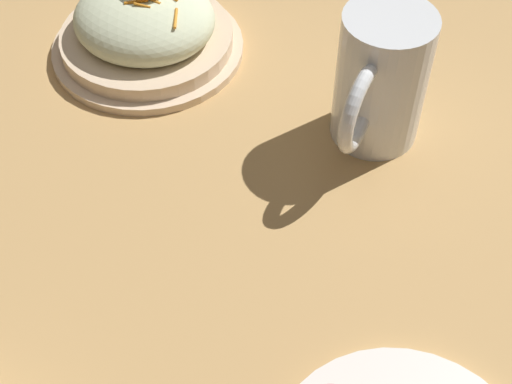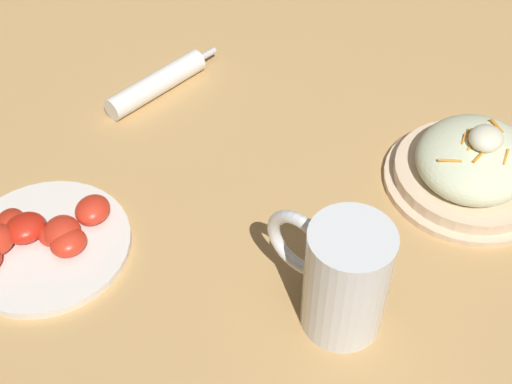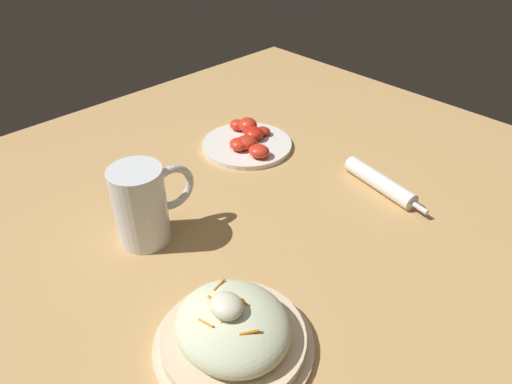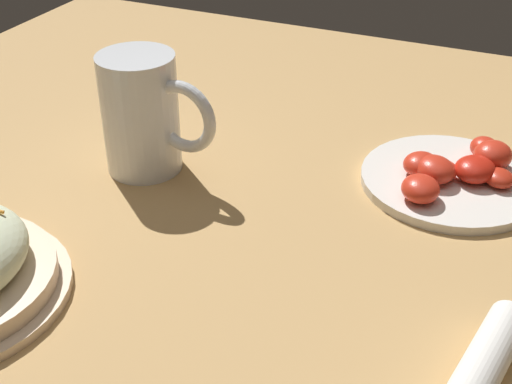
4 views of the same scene
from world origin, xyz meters
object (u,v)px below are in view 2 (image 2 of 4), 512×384
salad_plate (472,166)px  tomato_plate (42,240)px  beer_mug (343,283)px  napkin_roll (157,84)px

salad_plate → tomato_plate: bearing=-45.2°
beer_mug → tomato_plate: 0.38m
salad_plate → napkin_roll: (0.08, -0.48, -0.02)m
beer_mug → salad_plate: bearing=171.2°
beer_mug → tomato_plate: size_ratio=0.73×
salad_plate → napkin_roll: size_ratio=1.07×
salad_plate → napkin_roll: bearing=-80.7°
salad_plate → napkin_roll: 0.48m
napkin_roll → salad_plate: bearing=99.3°
salad_plate → tomato_plate: size_ratio=1.07×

